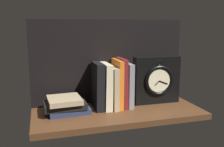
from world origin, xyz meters
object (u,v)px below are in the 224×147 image
Objects in this scene: book_tan_shortstories at (112,87)px; framed_clock at (157,80)px; book_black_skeptic at (98,86)px; book_stack_side at (66,105)px; book_cream_twain at (106,86)px; book_orange_pandolfini at (117,83)px; book_maroon_dawkins at (122,83)px; book_gray_chess at (127,84)px.

book_tan_shortstories is 0.84× the size of framed_clock.
book_black_skeptic reaches higher than book_tan_shortstories.
book_stack_side is (-43.17, -2.78, -7.69)cm from framed_clock.
book_tan_shortstories is at bearing 0.00° from book_cream_twain.
framed_clock reaches higher than book_tan_shortstories.
book_cream_twain is (3.64, -0.00, -0.22)cm from book_black_skeptic.
book_orange_pandolfini is 0.98× the size of book_maroon_dawkins.
book_black_skeptic is 1.06× the size of book_stack_side.
book_gray_chess is 14.93cm from framed_clock.
book_cream_twain reaches higher than book_tan_shortstories.
book_tan_shortstories is 22.16cm from book_stack_side.
book_tan_shortstories is at bearing 180.00° from book_maroon_dawkins.
book_black_skeptic reaches higher than book_gray_chess.
book_cream_twain is 1.04× the size of book_stack_side.
book_orange_pandolfini is (5.47, 0.00, 0.74)cm from book_cream_twain.
book_maroon_dawkins is 2.70cm from book_gray_chess.
book_orange_pandolfini is 0.97× the size of framed_clock.
book_tan_shortstories is 4.94cm from book_maroon_dawkins.
book_gray_chess reaches higher than book_tan_shortstories.
book_gray_chess reaches higher than book_stack_side.
book_gray_chess is at bearing 178.95° from framed_clock.
book_maroon_dawkins is (7.70, 0.00, 0.97)cm from book_cream_twain.
book_orange_pandolfini is 1.12× the size of book_stack_side.
book_gray_chess is at bearing 0.00° from book_orange_pandolfini.
framed_clock is (28.70, -0.27, 0.92)cm from book_black_skeptic.
book_black_skeptic is 3.65cm from book_cream_twain.
book_orange_pandolfini reaches higher than book_gray_chess.
book_orange_pandolfini is at bearing 7.37° from book_stack_side.
framed_clock is (25.06, -0.27, 1.14)cm from book_cream_twain.
book_cream_twain is 3.13cm from book_tan_shortstories.
book_maroon_dawkins is at bearing -0.00° from book_black_skeptic.
book_maroon_dawkins reaches higher than book_cream_twain.
book_maroon_dawkins is at bearing 6.74° from book_stack_side.
framed_clock is (22.01, -0.27, 1.85)cm from book_tan_shortstories.
book_orange_pandolfini is at bearing 0.00° from book_cream_twain.
book_orange_pandolfini is 19.59cm from framed_clock.
book_black_skeptic reaches higher than book_cream_twain.
framed_clock is (19.59, -0.27, 0.40)cm from book_orange_pandolfini.
book_maroon_dawkins is (2.23, 0.00, 0.23)cm from book_orange_pandolfini.
framed_clock reaches higher than book_black_skeptic.
book_orange_pandolfini is at bearing 179.20° from framed_clock.
framed_clock reaches higher than book_orange_pandolfini.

